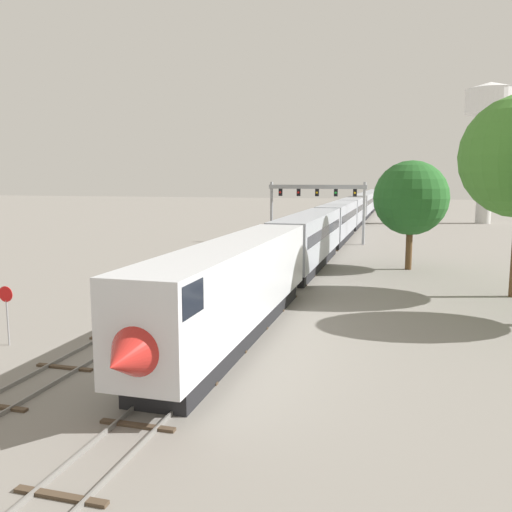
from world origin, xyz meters
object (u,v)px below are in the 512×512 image
water_tower (489,117)px  trackside_tree_mid (411,198)px  stop_sign (7,307)px  passenger_train (354,211)px  signal_gantry (317,198)px

water_tower → trackside_tree_mid: bearing=-103.7°
trackside_tree_mid → stop_sign: bearing=-124.1°
passenger_train → stop_sign: bearing=-98.0°
water_tower → stop_sign: (-31.93, -82.25, -16.80)m
signal_gantry → stop_sign: (-7.75, -44.73, -3.70)m
passenger_train → trackside_tree_mid: trackside_tree_mid is taller
signal_gantry → water_tower: (24.18, 37.52, 13.10)m
water_tower → signal_gantry: bearing=-122.8°
passenger_train → trackside_tree_mid: size_ratio=16.22×
water_tower → stop_sign: water_tower is taller
stop_sign → trackside_tree_mid: bearing=55.9°
signal_gantry → stop_sign: bearing=-99.8°
stop_sign → trackside_tree_mid: size_ratio=0.30×
signal_gantry → stop_sign: signal_gantry is taller
signal_gantry → stop_sign: 45.55m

